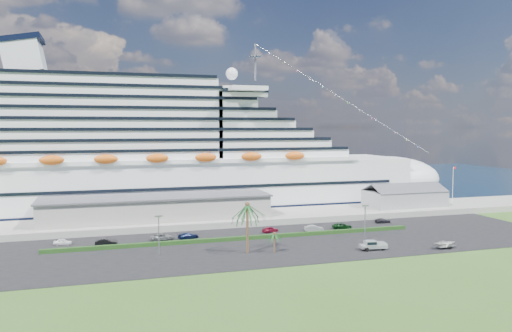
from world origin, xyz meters
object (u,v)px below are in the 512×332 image
object	(u,v)px
cruise_ship	(160,159)
parked_car_3	(188,236)
boat_trailer	(446,243)
pickup_truck	(373,245)

from	to	relation	value
cruise_ship	parked_car_3	world-z (taller)	cruise_ship
cruise_ship	boat_trailer	xyz separation A→B (m)	(54.22, -68.96, -15.45)
parked_car_3	boat_trailer	world-z (taller)	boat_trailer
cruise_ship	boat_trailer	size ratio (longest dim) A/B	31.53
pickup_truck	boat_trailer	bearing A→B (deg)	-12.33
parked_car_3	boat_trailer	distance (m)	58.60
boat_trailer	parked_car_3	bearing A→B (deg)	153.46
cruise_ship	parked_car_3	bearing A→B (deg)	-87.59
cruise_ship	boat_trailer	world-z (taller)	cruise_ship
cruise_ship	pickup_truck	world-z (taller)	cruise_ship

